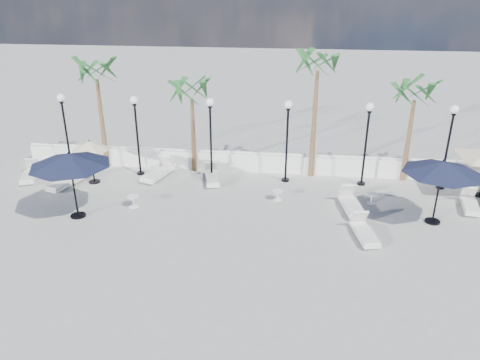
# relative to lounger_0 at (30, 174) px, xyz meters

# --- Properties ---
(ground) EXTENTS (100.00, 100.00, 0.00)m
(ground) POSITION_rel_lounger_0_xyz_m (12.01, -5.35, -0.24)
(ground) COLOR #9A9995
(ground) RESTS_ON ground
(balustrade) EXTENTS (26.00, 0.30, 1.01)m
(balustrade) POSITION_rel_lounger_0_xyz_m (12.01, 2.15, 0.22)
(balustrade) COLOR white
(balustrade) RESTS_ON ground
(lamppost_0) EXTENTS (0.36, 0.36, 3.84)m
(lamppost_0) POSITION_rel_lounger_0_xyz_m (1.51, 1.15, 2.25)
(lamppost_0) COLOR black
(lamppost_0) RESTS_ON ground
(lamppost_1) EXTENTS (0.36, 0.36, 3.84)m
(lamppost_1) POSITION_rel_lounger_0_xyz_m (5.01, 1.15, 2.25)
(lamppost_1) COLOR black
(lamppost_1) RESTS_ON ground
(lamppost_2) EXTENTS (0.36, 0.36, 3.84)m
(lamppost_2) POSITION_rel_lounger_0_xyz_m (8.51, 1.15, 2.25)
(lamppost_2) COLOR black
(lamppost_2) RESTS_ON ground
(lamppost_3) EXTENTS (0.36, 0.36, 3.84)m
(lamppost_3) POSITION_rel_lounger_0_xyz_m (12.01, 1.15, 2.25)
(lamppost_3) COLOR black
(lamppost_3) RESTS_ON ground
(lamppost_4) EXTENTS (0.36, 0.36, 3.84)m
(lamppost_4) POSITION_rel_lounger_0_xyz_m (15.51, 1.15, 2.25)
(lamppost_4) COLOR black
(lamppost_4) RESTS_ON ground
(lamppost_5) EXTENTS (0.36, 0.36, 3.84)m
(lamppost_5) POSITION_rel_lounger_0_xyz_m (19.01, 1.15, 2.25)
(lamppost_5) COLOR black
(lamppost_5) RESTS_ON ground
(palm_0) EXTENTS (2.60, 2.60, 5.50)m
(palm_0) POSITION_rel_lounger_0_xyz_m (3.01, 1.95, 4.29)
(palm_0) COLOR brown
(palm_0) RESTS_ON ground
(palm_1) EXTENTS (2.60, 2.60, 4.70)m
(palm_1) POSITION_rel_lounger_0_xyz_m (7.51, 1.95, 3.51)
(palm_1) COLOR brown
(palm_1) RESTS_ON ground
(palm_2) EXTENTS (2.60, 2.60, 6.10)m
(palm_2) POSITION_rel_lounger_0_xyz_m (13.21, 1.95, 4.87)
(palm_2) COLOR brown
(palm_2) RESTS_ON ground
(palm_3) EXTENTS (2.60, 2.60, 4.90)m
(palm_3) POSITION_rel_lounger_0_xyz_m (17.51, 1.95, 3.71)
(palm_3) COLOR brown
(palm_3) RESTS_ON ground
(lounger_0) EXTENTS (1.21, 2.04, 0.73)m
(lounger_0) POSITION_rel_lounger_0_xyz_m (0.00, 0.00, 0.00)
(lounger_0) COLOR white
(lounger_0) RESTS_ON ground
(lounger_1) EXTENTS (1.21, 2.03, 0.73)m
(lounger_1) POSITION_rel_lounger_0_xyz_m (2.08, -0.64, -0.00)
(lounger_1) COLOR white
(lounger_1) RESTS_ON ground
(lounger_2) EXTENTS (1.26, 2.23, 0.80)m
(lounger_2) POSITION_rel_lounger_0_xyz_m (5.98, 0.87, 0.02)
(lounger_2) COLOR white
(lounger_2) RESTS_ON ground
(lounger_3) EXTENTS (1.01, 1.94, 0.69)m
(lounger_3) POSITION_rel_lounger_0_xyz_m (8.61, 0.65, -0.01)
(lounger_3) COLOR white
(lounger_3) RESTS_ON ground
(lounger_4) EXTENTS (0.99, 2.13, 0.77)m
(lounger_4) POSITION_rel_lounger_0_xyz_m (14.78, -1.54, 0.01)
(lounger_4) COLOR white
(lounger_4) RESTS_ON ground
(lounger_5) EXTENTS (0.95, 1.96, 0.70)m
(lounger_5) POSITION_rel_lounger_0_xyz_m (15.04, -3.73, -0.01)
(lounger_5) COLOR white
(lounger_5) RESTS_ON ground
(lounger_7) EXTENTS (0.88, 1.88, 0.68)m
(lounger_7) POSITION_rel_lounger_0_xyz_m (19.66, -0.84, -0.02)
(lounger_7) COLOR white
(lounger_7) RESTS_ON ground
(side_table_0) EXTENTS (0.51, 0.51, 0.49)m
(side_table_0) POSITION_rel_lounger_0_xyz_m (5.81, -2.29, 0.05)
(side_table_0) COLOR white
(side_table_0) RESTS_ON ground
(side_table_1) EXTENTS (0.45, 0.45, 0.44)m
(side_table_1) POSITION_rel_lounger_0_xyz_m (11.74, -0.95, 0.02)
(side_table_1) COLOR white
(side_table_1) RESTS_ON ground
(side_table_2) EXTENTS (0.46, 0.46, 0.45)m
(side_table_2) POSITION_rel_lounger_0_xyz_m (15.68, -0.82, 0.03)
(side_table_2) COLOR white
(side_table_2) RESTS_ON ground
(parasol_navy_left) EXTENTS (3.11, 3.11, 2.74)m
(parasol_navy_left) POSITION_rel_lounger_0_xyz_m (3.86, -3.36, 2.17)
(parasol_navy_left) COLOR black
(parasol_navy_left) RESTS_ON ground
(parasol_navy_mid) EXTENTS (2.93, 2.93, 2.63)m
(parasol_navy_mid) POSITION_rel_lounger_0_xyz_m (17.84, -2.20, 2.06)
(parasol_navy_mid) COLOR black
(parasol_navy_mid) RESTS_ON ground
(parasol_cream_small) EXTENTS (1.69, 1.69, 2.08)m
(parasol_cream_small) POSITION_rel_lounger_0_xyz_m (3.17, -0.05, 1.53)
(parasol_cream_small) COLOR black
(parasol_cream_small) RESTS_ON ground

